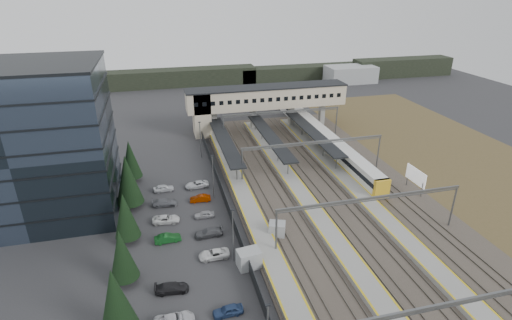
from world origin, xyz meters
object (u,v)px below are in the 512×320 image
object	(u,v)px
train	(317,132)
billboard	(416,177)
office_building	(27,143)
relay_cabin_near	(249,259)
relay_cabin_far	(277,229)
footbridge	(256,100)

from	to	relation	value
train	billboard	world-z (taller)	billboard
train	billboard	bearing A→B (deg)	-75.29
office_building	billboard	world-z (taller)	office_building
relay_cabin_near	train	world-z (taller)	train
relay_cabin_far	train	bearing A→B (deg)	59.65
relay_cabin_far	footbridge	world-z (taller)	footbridge
relay_cabin_near	train	xyz separation A→B (m)	(26.24, 41.06, 0.79)
relay_cabin_far	footbridge	bearing A→B (deg)	79.77
relay_cabin_far	train	size ratio (longest dim) A/B	0.05
office_building	footbridge	size ratio (longest dim) A/B	0.60
relay_cabin_far	train	xyz separation A→B (m)	(20.57, 35.13, 0.96)
billboard	relay_cabin_far	bearing A→B (deg)	-165.75
relay_cabin_far	footbridge	size ratio (longest dim) A/B	0.07
footbridge	relay_cabin_near	bearing A→B (deg)	-105.08
office_building	relay_cabin_near	bearing A→B (deg)	-36.19
train	billboard	size ratio (longest dim) A/B	11.01
relay_cabin_far	billboard	bearing A→B (deg)	14.25
office_building	billboard	distance (m)	64.62
relay_cabin_near	billboard	world-z (taller)	billboard
office_building	relay_cabin_near	distance (m)	38.46
office_building	billboard	xyz separation A→B (m)	(63.36, -8.75, -9.21)
office_building	relay_cabin_far	world-z (taller)	office_building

